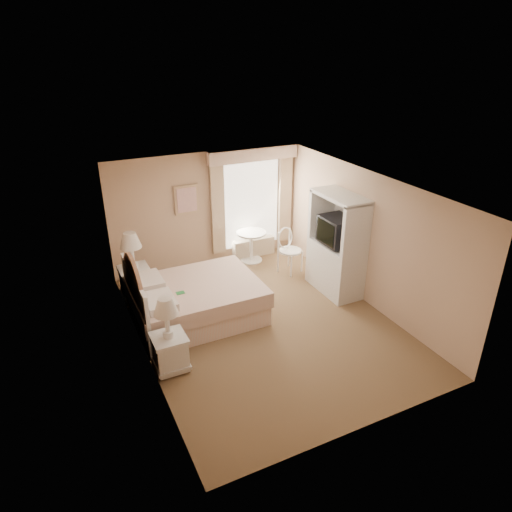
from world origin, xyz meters
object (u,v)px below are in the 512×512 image
cafe_chair (288,247)px  armoire (336,252)px  bed (191,301)px  nightstand_near (169,343)px  round_table (251,242)px  nightstand_far (134,275)px

cafe_chair → armoire: size_ratio=0.49×
cafe_chair → bed: bearing=179.2°
bed → armoire: (2.93, -0.22, 0.46)m
nightstand_near → cafe_chair: (3.22, 2.10, 0.11)m
cafe_chair → armoire: armoire is taller
nightstand_near → cafe_chair: size_ratio=1.24×
bed → nightstand_near: bearing=-121.2°
nightstand_near → round_table: bearing=46.9°
nightstand_far → round_table: nightstand_far is taller
nightstand_far → round_table: 2.78m
nightstand_far → armoire: bearing=-20.7°
cafe_chair → armoire: bearing=-89.8°
nightstand_far → round_table: size_ratio=1.93×
armoire → nightstand_near: bearing=-165.1°
cafe_chair → round_table: bearing=100.7°
armoire → bed: bearing=175.7°
nightstand_near → bed: bearing=58.8°
nightstand_near → armoire: bearing=14.9°
nightstand_near → round_table: (2.73, 2.91, 0.01)m
nightstand_far → nightstand_near: bearing=-90.0°
nightstand_near → nightstand_far: bearing=90.0°
round_table → armoire: bearing=-64.5°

